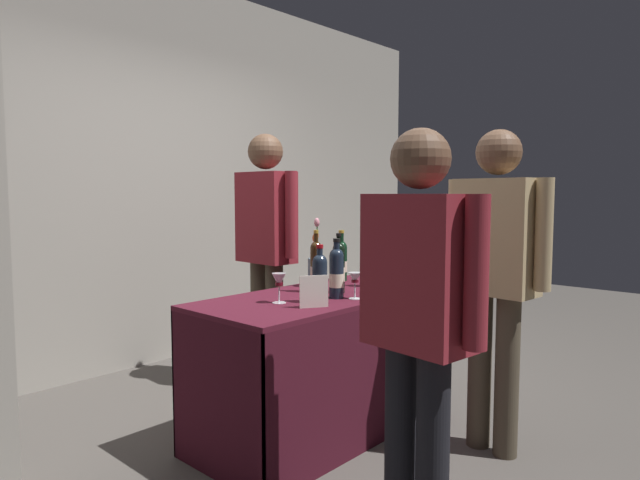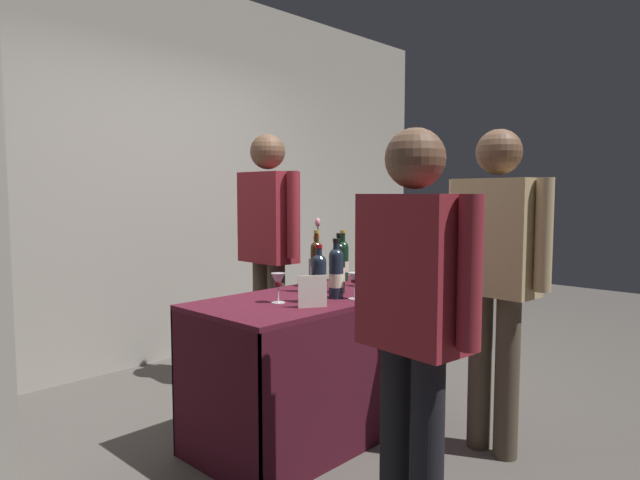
% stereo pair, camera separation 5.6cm
% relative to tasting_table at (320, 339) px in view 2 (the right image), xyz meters
% --- Properties ---
extents(ground_plane, '(12.00, 12.00, 0.00)m').
position_rel_tasting_table_xyz_m(ground_plane, '(0.00, 0.00, -0.53)').
color(ground_plane, '#514C47').
extents(back_partition, '(6.77, 0.12, 3.01)m').
position_rel_tasting_table_xyz_m(back_partition, '(0.00, 1.88, 0.98)').
color(back_partition, '#9E998E').
rests_on(back_partition, ground_plane).
extents(tasting_table, '(1.44, 0.68, 0.78)m').
position_rel_tasting_table_xyz_m(tasting_table, '(0.00, 0.00, 0.00)').
color(tasting_table, '#4C1423').
rests_on(tasting_table, ground_plane).
extents(featured_wine_bottle, '(0.07, 0.07, 0.32)m').
position_rel_tasting_table_xyz_m(featured_wine_bottle, '(0.40, -0.06, 0.38)').
color(featured_wine_bottle, black).
rests_on(featured_wine_bottle, tasting_table).
extents(display_bottle_0, '(0.07, 0.07, 0.33)m').
position_rel_tasting_table_xyz_m(display_bottle_0, '(0.11, -0.04, 0.39)').
color(display_bottle_0, black).
rests_on(display_bottle_0, tasting_table).
extents(display_bottle_1, '(0.08, 0.08, 0.30)m').
position_rel_tasting_table_xyz_m(display_bottle_1, '(-0.17, -0.15, 0.38)').
color(display_bottle_1, '#192333').
rests_on(display_bottle_1, tasting_table).
extents(display_bottle_2, '(0.07, 0.07, 0.32)m').
position_rel_tasting_table_xyz_m(display_bottle_2, '(0.45, 0.23, 0.38)').
color(display_bottle_2, black).
rests_on(display_bottle_2, tasting_table).
extents(display_bottle_3, '(0.08, 0.08, 0.32)m').
position_rel_tasting_table_xyz_m(display_bottle_3, '(-0.02, -0.14, 0.39)').
color(display_bottle_3, '#192333').
rests_on(display_bottle_3, tasting_table).
extents(display_bottle_4, '(0.07, 0.07, 0.35)m').
position_rel_tasting_table_xyz_m(display_bottle_4, '(0.03, 0.06, 0.40)').
color(display_bottle_4, '#38230F').
rests_on(display_bottle_4, tasting_table).
extents(wine_glass_near_vendor, '(0.07, 0.07, 0.14)m').
position_rel_tasting_table_xyz_m(wine_glass_near_vendor, '(0.03, -0.22, 0.35)').
color(wine_glass_near_vendor, silver).
rests_on(wine_glass_near_vendor, tasting_table).
extents(wine_glass_mid, '(0.07, 0.07, 0.15)m').
position_rel_tasting_table_xyz_m(wine_glass_mid, '(-0.32, -0.01, 0.36)').
color(wine_glass_mid, silver).
rests_on(wine_glass_mid, tasting_table).
extents(flower_vase, '(0.10, 0.10, 0.41)m').
position_rel_tasting_table_xyz_m(flower_vase, '(0.18, 0.19, 0.35)').
color(flower_vase, slate).
rests_on(flower_vase, tasting_table).
extents(brochure_stand, '(0.13, 0.08, 0.16)m').
position_rel_tasting_table_xyz_m(brochure_stand, '(-0.28, -0.21, 0.33)').
color(brochure_stand, silver).
rests_on(brochure_stand, tasting_table).
extents(vendor_presenter, '(0.24, 0.59, 1.73)m').
position_rel_tasting_table_xyz_m(vendor_presenter, '(0.30, 0.77, 0.52)').
color(vendor_presenter, '#4C4233').
rests_on(vendor_presenter, ground_plane).
extents(taster_foreground_right, '(0.24, 0.57, 1.65)m').
position_rel_tasting_table_xyz_m(taster_foreground_right, '(0.43, -0.81, 0.46)').
color(taster_foreground_right, '#4C4233').
rests_on(taster_foreground_right, ground_plane).
extents(taster_foreground_left, '(0.25, 0.55, 1.56)m').
position_rel_tasting_table_xyz_m(taster_foreground_left, '(-0.54, -0.97, 0.39)').
color(taster_foreground_left, black).
rests_on(taster_foreground_left, ground_plane).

